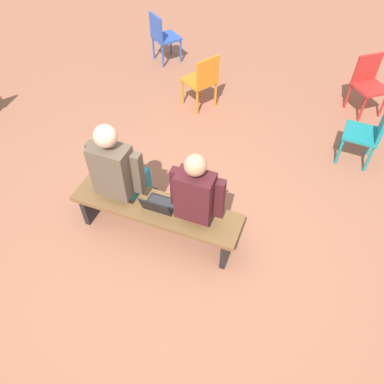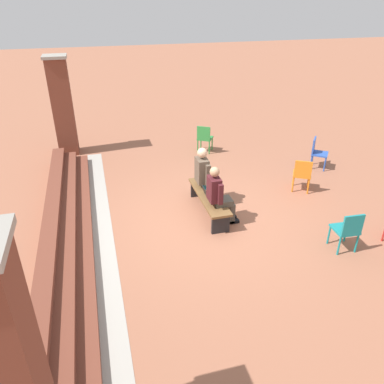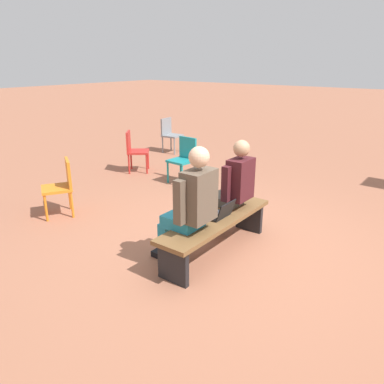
{
  "view_description": "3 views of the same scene",
  "coord_description": "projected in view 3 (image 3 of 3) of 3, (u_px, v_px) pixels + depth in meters",
  "views": [
    {
      "loc": [
        -0.98,
        2.11,
        3.36
      ],
      "look_at": [
        -0.17,
        0.0,
        0.95
      ],
      "focal_mm": 35.0,
      "sensor_mm": 36.0,
      "label": 1
    },
    {
      "loc": [
        -6.48,
        2.11,
        4.34
      ],
      "look_at": [
        -0.04,
        0.35,
        0.75
      ],
      "focal_mm": 35.0,
      "sensor_mm": 36.0,
      "label": 2
    },
    {
      "loc": [
        3.66,
        2.11,
        2.2
      ],
      "look_at": [
        0.21,
        -0.53,
        0.67
      ],
      "focal_mm": 35.0,
      "sensor_mm": 36.0,
      "label": 3
    }
  ],
  "objects": [
    {
      "name": "laptop",
      "position": [
        220.0,
        213.0,
        4.4
      ],
      "size": [
        0.32,
        0.29,
        0.21
      ],
      "color": "black",
      "rests_on": "bench"
    },
    {
      "name": "plastic_chair_mid_courtyard",
      "position": [
        134.0,
        149.0,
        7.68
      ],
      "size": [
        0.59,
        0.59,
        0.84
      ],
      "color": "red",
      "rests_on": "ground"
    },
    {
      "name": "bench",
      "position": [
        216.0,
        226.0,
        4.42
      ],
      "size": [
        1.8,
        0.44,
        0.45
      ],
      "color": "brown",
      "rests_on": "ground"
    },
    {
      "name": "plastic_chair_by_pillar",
      "position": [
        170.0,
        133.0,
        9.35
      ],
      "size": [
        0.46,
        0.46,
        0.84
      ],
      "color": "gray",
      "rests_on": "ground"
    },
    {
      "name": "ground_plane",
      "position": [
        235.0,
        246.0,
        4.68
      ],
      "size": [
        60.0,
        60.0,
        0.0
      ],
      "primitive_type": "plane",
      "color": "#9E6047"
    },
    {
      "name": "person_student",
      "position": [
        233.0,
        187.0,
        4.67
      ],
      "size": [
        0.52,
        0.66,
        1.31
      ],
      "color": "#4C473D",
      "rests_on": "ground"
    },
    {
      "name": "plastic_chair_far_left",
      "position": [
        184.0,
        157.0,
        7.03
      ],
      "size": [
        0.44,
        0.44,
        0.84
      ],
      "color": "teal",
      "rests_on": "ground"
    },
    {
      "name": "person_adult",
      "position": [
        191.0,
        204.0,
        4.02
      ],
      "size": [
        0.57,
        0.72,
        1.38
      ],
      "color": "teal",
      "rests_on": "ground"
    },
    {
      "name": "plastic_chair_near_bench_right",
      "position": [
        62.0,
        184.0,
        5.5
      ],
      "size": [
        0.57,
        0.57,
        0.84
      ],
      "color": "orange",
      "rests_on": "ground"
    }
  ]
}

